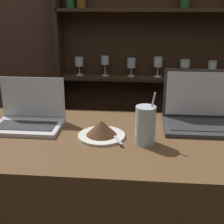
{
  "coord_description": "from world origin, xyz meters",
  "views": [
    {
      "loc": [
        -0.01,
        -0.86,
        1.56
      ],
      "look_at": [
        -0.12,
        0.36,
        1.12
      ],
      "focal_mm": 50.0,
      "sensor_mm": 36.0,
      "label": 1
    }
  ],
  "objects_px": {
    "laptop_near": "(29,116)",
    "cake_plate": "(102,130)",
    "water_glass": "(145,125)",
    "laptop_far": "(199,114)"
  },
  "relations": [
    {
      "from": "cake_plate",
      "to": "laptop_far",
      "type": "bearing_deg",
      "value": 21.19
    },
    {
      "from": "laptop_near",
      "to": "cake_plate",
      "type": "relative_size",
      "value": 1.51
    },
    {
      "from": "water_glass",
      "to": "cake_plate",
      "type": "bearing_deg",
      "value": 166.4
    },
    {
      "from": "laptop_near",
      "to": "water_glass",
      "type": "relative_size",
      "value": 1.41
    },
    {
      "from": "laptop_far",
      "to": "cake_plate",
      "type": "distance_m",
      "value": 0.45
    },
    {
      "from": "laptop_near",
      "to": "water_glass",
      "type": "xyz_separation_m",
      "value": [
        0.52,
        -0.14,
        0.03
      ]
    },
    {
      "from": "laptop_near",
      "to": "laptop_far",
      "type": "distance_m",
      "value": 0.76
    },
    {
      "from": "laptop_far",
      "to": "water_glass",
      "type": "distance_m",
      "value": 0.32
    },
    {
      "from": "cake_plate",
      "to": "water_glass",
      "type": "height_order",
      "value": "water_glass"
    },
    {
      "from": "laptop_near",
      "to": "laptop_far",
      "type": "xyz_separation_m",
      "value": [
        0.76,
        0.07,
        0.01
      ]
    }
  ]
}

